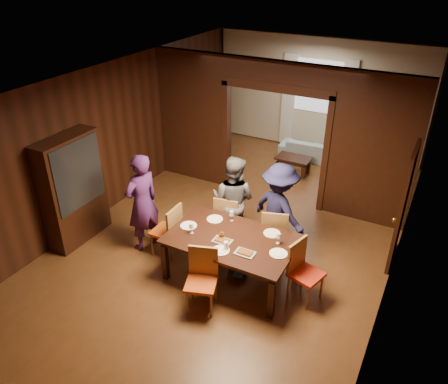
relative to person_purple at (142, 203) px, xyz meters
The scene contains 32 objects.
floor 1.95m from the person_purple, 42.00° to the left, with size 9.00×9.00×0.00m, color #543417.
ceiling 2.65m from the person_purple, 42.00° to the left, with size 5.50×9.00×0.02m, color silver.
room_walls 3.36m from the person_purple, 67.07° to the left, with size 5.52×9.01×2.90m.
person_purple is the anchor object (origin of this frame).
person_grey 1.58m from the person_purple, 35.17° to the left, with size 0.81×0.63×1.67m, color #4F4F55.
person_navy 2.34m from the person_purple, 24.52° to the left, with size 1.09×0.63×1.69m, color #171637.
sofa 5.27m from the person_purple, 73.16° to the left, with size 1.72×0.67×0.50m, color #9AB7C9.
serving_bowl 1.84m from the person_purple, ahead, with size 0.34×0.34×0.08m, color black.
dining_table 1.82m from the person_purple, ahead, with size 2.00×1.24×0.76m, color black.
coffee_table 4.30m from the person_purple, 71.97° to the left, with size 0.80×0.50×0.40m, color black.
chair_left 0.61m from the person_purple, ahead, with size 0.44×0.44×0.97m, color #CC4D13, non-canonical shape.
chair_right 2.99m from the person_purple, ahead, with size 0.44×0.44×0.97m, color red, non-canonical shape.
chair_far_l 1.56m from the person_purple, 34.44° to the left, with size 0.44×0.44×0.97m, color #E64715, non-canonical shape.
chair_far_r 2.32m from the person_purple, 21.47° to the left, with size 0.44×0.44×0.97m, color red, non-canonical shape.
chair_near 1.93m from the person_purple, 27.38° to the right, with size 0.44×0.44×0.97m, color #C54312, non-canonical shape.
hutch 1.29m from the person_purple, 164.67° to the right, with size 0.40×1.20×2.00m, color black.
door_right 4.32m from the person_purple, 22.59° to the left, with size 0.06×0.90×2.10m, color black.
window_far 5.80m from the person_purple, 77.05° to the left, with size 1.20×0.03×1.30m, color silver.
curtain_left 5.60m from the person_purple, 84.47° to the left, with size 0.35×0.06×2.40m, color white.
curtain_right 5.93m from the person_purple, 69.87° to the left, with size 0.35×0.06×2.40m, color white.
plate_left 0.98m from the person_purple, ahead, with size 0.27×0.27×0.01m, color white.
plate_far_l 1.30m from the person_purple, 14.22° to the left, with size 0.27×0.27×0.01m, color white.
plate_far_r 2.29m from the person_purple, ahead, with size 0.27×0.27×0.01m, color silver.
plate_right 2.54m from the person_purple, ahead, with size 0.27×0.27×0.01m, color white.
plate_near 1.80m from the person_purple, 12.82° to the right, with size 0.27×0.27×0.01m, color white.
platter_a 1.67m from the person_purple, ahead, with size 0.30×0.20×0.04m, color gray.
platter_b 2.12m from the person_purple, ahead, with size 0.30×0.20×0.04m, color gray.
wineglass_left 1.14m from the person_purple, 10.38° to the right, with size 0.08×0.08×0.18m, color silver, non-canonical shape.
wineglass_far 1.57m from the person_purple, 15.58° to the left, with size 0.08×0.08×0.18m, color white, non-canonical shape.
wineglass_right 2.44m from the person_purple, ahead, with size 0.08×0.08×0.18m, color silver, non-canonical shape.
tumbler 1.83m from the person_purple, 10.46° to the right, with size 0.07×0.07×0.14m, color white.
condiment_jar 1.61m from the person_purple, ahead, with size 0.08×0.08×0.11m, color #502C12, non-canonical shape.
Camera 1 is at (2.98, -6.18, 4.73)m, focal length 35.00 mm.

